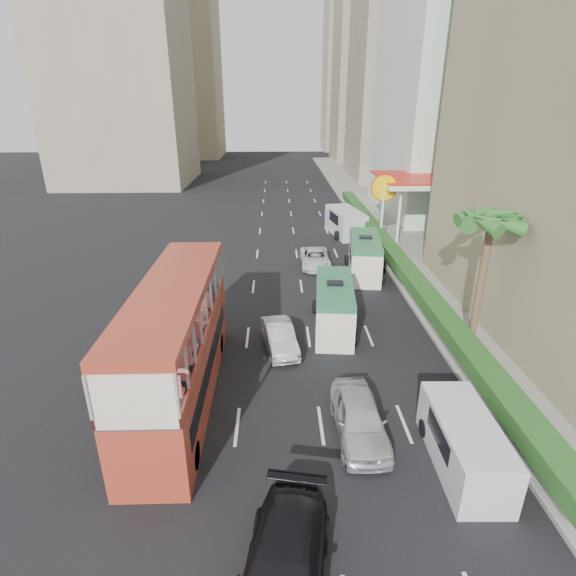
{
  "coord_description": "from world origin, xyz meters",
  "views": [
    {
      "loc": [
        -2.03,
        -15.79,
        11.43
      ],
      "look_at": [
        -1.5,
        4.0,
        3.2
      ],
      "focal_mm": 28.0,
      "sensor_mm": 36.0,
      "label": 1
    }
  ],
  "objects_px": {
    "van_asset": "(315,266)",
    "panel_van_far": "(345,222)",
    "car_silver_lane_b": "(358,434)",
    "minibus_near": "(334,306)",
    "car_silver_lane_a": "(280,348)",
    "panel_van_near": "(464,443)",
    "double_decker_bus": "(178,343)",
    "palm_tree": "(481,283)",
    "minibus_far": "(364,256)",
    "shell_station": "(413,209)"
  },
  "relations": [
    {
      "from": "minibus_near",
      "to": "panel_van_near",
      "type": "xyz_separation_m",
      "value": [
        3.13,
        -10.18,
        -0.36
      ]
    },
    {
      "from": "double_decker_bus",
      "to": "panel_van_far",
      "type": "height_order",
      "value": "double_decker_bus"
    },
    {
      "from": "minibus_near",
      "to": "minibus_far",
      "type": "height_order",
      "value": "minibus_far"
    },
    {
      "from": "car_silver_lane_a",
      "to": "palm_tree",
      "type": "relative_size",
      "value": 0.6
    },
    {
      "from": "double_decker_bus",
      "to": "minibus_near",
      "type": "xyz_separation_m",
      "value": [
        7.03,
        6.04,
        -1.27
      ]
    },
    {
      "from": "car_silver_lane_a",
      "to": "panel_van_far",
      "type": "height_order",
      "value": "panel_van_far"
    },
    {
      "from": "double_decker_bus",
      "to": "car_silver_lane_a",
      "type": "height_order",
      "value": "double_decker_bus"
    },
    {
      "from": "minibus_near",
      "to": "shell_station",
      "type": "xyz_separation_m",
      "value": [
        8.97,
        16.96,
        1.49
      ]
    },
    {
      "from": "double_decker_bus",
      "to": "van_asset",
      "type": "xyz_separation_m",
      "value": [
        6.86,
        15.93,
        -2.53
      ]
    },
    {
      "from": "double_decker_bus",
      "to": "car_silver_lane_a",
      "type": "distance_m",
      "value": 6.14
    },
    {
      "from": "car_silver_lane_b",
      "to": "panel_van_near",
      "type": "height_order",
      "value": "panel_van_near"
    },
    {
      "from": "double_decker_bus",
      "to": "car_silver_lane_a",
      "type": "relative_size",
      "value": 2.84
    },
    {
      "from": "car_silver_lane_b",
      "to": "panel_van_near",
      "type": "relative_size",
      "value": 0.97
    },
    {
      "from": "car_silver_lane_a",
      "to": "palm_tree",
      "type": "xyz_separation_m",
      "value": [
        9.72,
        0.18,
        3.38
      ]
    },
    {
      "from": "panel_van_near",
      "to": "palm_tree",
      "type": "relative_size",
      "value": 0.71
    },
    {
      "from": "car_silver_lane_b",
      "to": "van_asset",
      "type": "bearing_deg",
      "value": 88.72
    },
    {
      "from": "panel_van_far",
      "to": "van_asset",
      "type": "bearing_deg",
      "value": -122.1
    },
    {
      "from": "minibus_far",
      "to": "shell_station",
      "type": "relative_size",
      "value": 0.75
    },
    {
      "from": "car_silver_lane_b",
      "to": "van_asset",
      "type": "height_order",
      "value": "car_silver_lane_b"
    },
    {
      "from": "shell_station",
      "to": "palm_tree",
      "type": "bearing_deg",
      "value": -96.6
    },
    {
      "from": "van_asset",
      "to": "minibus_near",
      "type": "height_order",
      "value": "minibus_near"
    },
    {
      "from": "van_asset",
      "to": "shell_station",
      "type": "distance_m",
      "value": 11.88
    },
    {
      "from": "double_decker_bus",
      "to": "car_silver_lane_b",
      "type": "height_order",
      "value": "double_decker_bus"
    },
    {
      "from": "car_silver_lane_a",
      "to": "van_asset",
      "type": "xyz_separation_m",
      "value": [
        2.78,
        12.1,
        0.0
      ]
    },
    {
      "from": "minibus_far",
      "to": "panel_van_near",
      "type": "relative_size",
      "value": 1.32
    },
    {
      "from": "minibus_near",
      "to": "panel_van_near",
      "type": "distance_m",
      "value": 10.66
    },
    {
      "from": "car_silver_lane_b",
      "to": "palm_tree",
      "type": "bearing_deg",
      "value": 42.11
    },
    {
      "from": "double_decker_bus",
      "to": "panel_van_far",
      "type": "distance_m",
      "value": 26.76
    },
    {
      "from": "shell_station",
      "to": "car_silver_lane_b",
      "type": "bearing_deg",
      "value": -109.54
    },
    {
      "from": "car_silver_lane_b",
      "to": "minibus_near",
      "type": "xyz_separation_m",
      "value": [
        0.09,
        8.59,
        1.26
      ]
    },
    {
      "from": "van_asset",
      "to": "panel_van_near",
      "type": "relative_size",
      "value": 1.0
    },
    {
      "from": "minibus_far",
      "to": "panel_van_far",
      "type": "height_order",
      "value": "minibus_far"
    },
    {
      "from": "car_silver_lane_a",
      "to": "minibus_near",
      "type": "relative_size",
      "value": 0.68
    },
    {
      "from": "minibus_far",
      "to": "panel_van_near",
      "type": "bearing_deg",
      "value": -82.9
    },
    {
      "from": "van_asset",
      "to": "panel_van_far",
      "type": "xyz_separation_m",
      "value": [
        3.5,
        8.71,
        1.14
      ]
    },
    {
      "from": "panel_van_near",
      "to": "shell_station",
      "type": "xyz_separation_m",
      "value": [
        5.85,
        27.14,
        1.84
      ]
    },
    {
      "from": "car_silver_lane_b",
      "to": "shell_station",
      "type": "xyz_separation_m",
      "value": [
        9.06,
        25.54,
        2.75
      ]
    },
    {
      "from": "panel_van_near",
      "to": "panel_van_far",
      "type": "distance_m",
      "value": 28.78
    },
    {
      "from": "car_silver_lane_b",
      "to": "minibus_near",
      "type": "bearing_deg",
      "value": 87.87
    },
    {
      "from": "double_decker_bus",
      "to": "minibus_near",
      "type": "relative_size",
      "value": 1.93
    },
    {
      "from": "car_silver_lane_a",
      "to": "panel_van_near",
      "type": "distance_m",
      "value": 10.06
    },
    {
      "from": "car_silver_lane_b",
      "to": "minibus_far",
      "type": "xyz_separation_m",
      "value": [
        3.25,
        16.77,
        1.33
      ]
    },
    {
      "from": "panel_van_near",
      "to": "shell_station",
      "type": "bearing_deg",
      "value": 79.15
    },
    {
      "from": "minibus_far",
      "to": "shell_station",
      "type": "xyz_separation_m",
      "value": [
        5.82,
        8.77,
        1.42
      ]
    },
    {
      "from": "van_asset",
      "to": "panel_van_near",
      "type": "xyz_separation_m",
      "value": [
        3.29,
        -20.07,
        0.91
      ]
    },
    {
      "from": "double_decker_bus",
      "to": "shell_station",
      "type": "height_order",
      "value": "shell_station"
    },
    {
      "from": "car_silver_lane_b",
      "to": "panel_van_far",
      "type": "height_order",
      "value": "panel_van_far"
    },
    {
      "from": "van_asset",
      "to": "shell_station",
      "type": "relative_size",
      "value": 0.56
    },
    {
      "from": "minibus_far",
      "to": "palm_tree",
      "type": "xyz_separation_m",
      "value": [
        3.62,
        -10.23,
        2.05
      ]
    },
    {
      "from": "car_silver_lane_a",
      "to": "car_silver_lane_b",
      "type": "relative_size",
      "value": 0.89
    }
  ]
}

